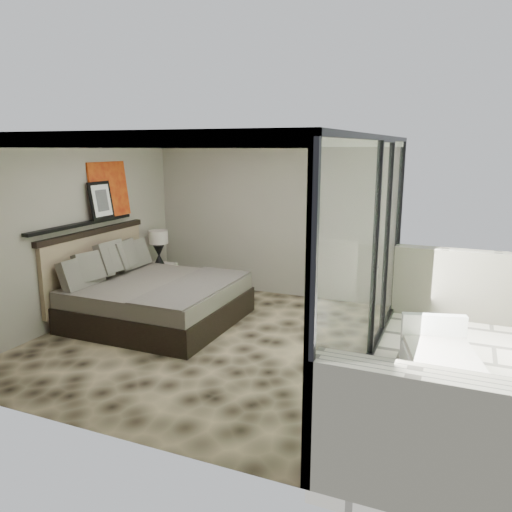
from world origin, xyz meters
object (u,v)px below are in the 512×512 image
at_px(bed, 152,297).
at_px(lounger, 444,370).
at_px(nightstand, 159,278).
at_px(table_lamp, 159,243).

xyz_separation_m(bed, lounger, (4.31, -0.53, -0.19)).
height_order(nightstand, lounger, lounger).
height_order(bed, table_lamp, bed).
distance_m(nightstand, table_lamp, 0.68).
xyz_separation_m(bed, table_lamp, (-0.77, 1.38, 0.55)).
bearing_deg(bed, table_lamp, 119.31).
relative_size(nightstand, table_lamp, 0.80).
bearing_deg(bed, lounger, -7.07).
height_order(nightstand, table_lamp, table_lamp).
distance_m(nightstand, lounger, 5.46).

